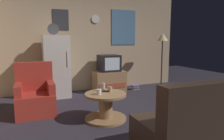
# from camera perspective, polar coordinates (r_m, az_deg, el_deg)

# --- Properties ---
(ground_plane) EXTENTS (12.00, 12.00, 0.00)m
(ground_plane) POSITION_cam_1_polar(r_m,az_deg,el_deg) (3.71, 6.09, -13.37)
(ground_plane) COLOR #2D2833
(wall_with_art) EXTENTS (5.20, 0.12, 2.67)m
(wall_with_art) POSITION_cam_1_polar(r_m,az_deg,el_deg) (5.73, -5.40, 7.93)
(wall_with_art) COLOR tan
(wall_with_art) RESTS_ON ground_plane
(fridge) EXTENTS (0.60, 0.62, 1.77)m
(fridge) POSITION_cam_1_polar(r_m,az_deg,el_deg) (5.08, -15.48, 1.02)
(fridge) COLOR silver
(fridge) RESTS_ON ground_plane
(tv_stand) EXTENTS (0.84, 0.53, 0.55)m
(tv_stand) POSITION_cam_1_polar(r_m,az_deg,el_deg) (5.53, -0.82, -3.14)
(tv_stand) COLOR #9E754C
(tv_stand) RESTS_ON ground_plane
(crt_tv) EXTENTS (0.54, 0.51, 0.44)m
(crt_tv) POSITION_cam_1_polar(r_m,az_deg,el_deg) (5.45, -0.90, 1.99)
(crt_tv) COLOR black
(crt_tv) RESTS_ON tv_stand
(standing_lamp) EXTENTS (0.32, 0.32, 1.59)m
(standing_lamp) POSITION_cam_1_polar(r_m,az_deg,el_deg) (5.99, 14.14, 7.89)
(standing_lamp) COLOR #332D28
(standing_lamp) RESTS_ON ground_plane
(coffee_table) EXTENTS (0.72, 0.72, 0.47)m
(coffee_table) POSITION_cam_1_polar(r_m,az_deg,el_deg) (3.55, -1.83, -10.27)
(coffee_table) COLOR #9E754C
(coffee_table) RESTS_ON ground_plane
(wine_glass) EXTENTS (0.05, 0.05, 0.15)m
(wine_glass) POSITION_cam_1_polar(r_m,az_deg,el_deg) (3.62, -2.42, -4.81)
(wine_glass) COLOR silver
(wine_glass) RESTS_ON coffee_table
(mug_ceramic_white) EXTENTS (0.08, 0.08, 0.09)m
(mug_ceramic_white) POSITION_cam_1_polar(r_m,az_deg,el_deg) (3.40, -3.74, -6.21)
(mug_ceramic_white) COLOR silver
(mug_ceramic_white) RESTS_ON coffee_table
(mug_ceramic_tan) EXTENTS (0.08, 0.08, 0.09)m
(mug_ceramic_tan) POSITION_cam_1_polar(r_m,az_deg,el_deg) (3.57, -0.59, -5.48)
(mug_ceramic_tan) COLOR tan
(mug_ceramic_tan) RESTS_ON coffee_table
(remote_control) EXTENTS (0.16, 0.10, 0.02)m
(remote_control) POSITION_cam_1_polar(r_m,az_deg,el_deg) (3.57, -1.46, -6.05)
(remote_control) COLOR black
(remote_control) RESTS_ON coffee_table
(armchair) EXTENTS (0.68, 0.68, 0.96)m
(armchair) POSITION_cam_1_polar(r_m,az_deg,el_deg) (4.08, -20.92, -6.87)
(armchair) COLOR #A52D23
(armchair) RESTS_ON ground_plane
(couch) EXTENTS (1.70, 0.80, 0.92)m
(couch) POSITION_cam_1_polar(r_m,az_deg,el_deg) (2.90, 24.98, -13.71)
(couch) COLOR #38281E
(couch) RESTS_ON ground_plane
(book_stack) EXTENTS (0.21, 0.17, 0.13)m
(book_stack) POSITION_cam_1_polar(r_m,az_deg,el_deg) (5.76, 6.56, -4.85)
(book_stack) COLOR #7C89BF
(book_stack) RESTS_ON ground_plane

